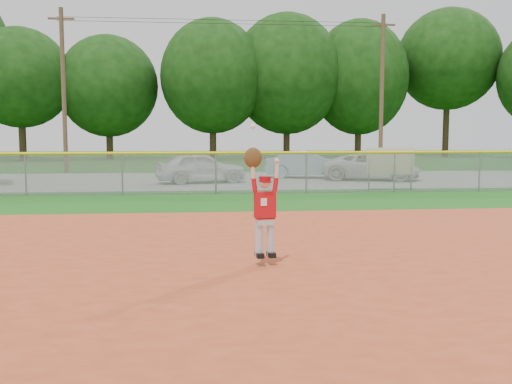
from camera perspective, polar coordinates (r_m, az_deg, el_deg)
ground at (r=10.89m, az=-2.55°, el=-5.85°), size 120.00×120.00×0.00m
clay_infield at (r=7.97m, az=-1.37°, el=-10.11°), size 24.00×16.00×0.04m
parking_strip at (r=26.74m, az=-4.40°, el=1.19°), size 44.00×10.00×0.03m
car_white_a at (r=25.16m, az=-5.53°, el=2.44°), size 4.18×2.46×1.33m
car_blue at (r=27.96m, az=5.11°, el=2.77°), size 4.21×2.30×1.32m
car_white_b at (r=27.07m, az=11.47°, el=2.50°), size 4.88×3.21×1.25m
sponsor_sign at (r=22.62m, az=13.29°, el=2.92°), size 1.86×0.14×1.66m
outfield_fence at (r=20.69m, az=-4.05°, el=2.21°), size 40.06×0.10×1.55m
power_lines at (r=32.77m, az=-2.92°, el=10.23°), size 19.40×0.24×9.00m
tree_line at (r=48.86m, az=-3.89°, el=12.17°), size 62.37×13.00×14.43m
ballplayer at (r=9.37m, az=0.72°, el=-1.13°), size 0.60×0.28×2.20m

